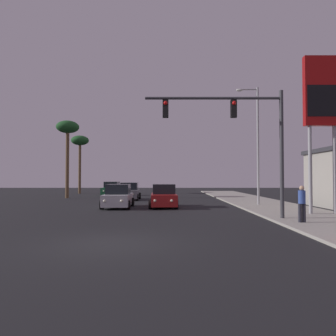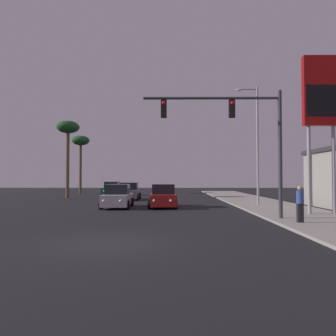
% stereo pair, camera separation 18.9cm
% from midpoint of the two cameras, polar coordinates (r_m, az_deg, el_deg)
% --- Properties ---
extents(ground_plane, '(120.00, 120.00, 0.00)m').
position_cam_midpoint_polar(ground_plane, '(11.12, -10.74, -12.84)').
color(ground_plane, black).
extents(sidewalk_right, '(5.00, 60.00, 0.12)m').
position_cam_midpoint_polar(sidewalk_right, '(22.13, 19.86, -7.04)').
color(sidewalk_right, '#9E998E').
rests_on(sidewalk_right, ground).
extents(car_silver, '(2.04, 4.33, 1.68)m').
position_cam_midpoint_polar(car_silver, '(23.99, -9.01, -5.02)').
color(car_silver, '#B7B7BC').
rests_on(car_silver, ground).
extents(car_grey, '(2.04, 4.34, 1.68)m').
position_cam_midpoint_polar(car_grey, '(32.53, -7.02, -4.15)').
color(car_grey, slate).
rests_on(car_grey, ground).
extents(car_green, '(2.04, 4.33, 1.68)m').
position_cam_midpoint_polar(car_green, '(40.39, -10.01, -3.67)').
color(car_green, '#195933').
rests_on(car_green, ground).
extents(car_red, '(2.04, 4.34, 1.68)m').
position_cam_midpoint_polar(car_red, '(24.03, -1.08, -5.03)').
color(car_red, maroon).
rests_on(car_red, ground).
extents(traffic_light_mast, '(7.05, 0.36, 6.50)m').
position_cam_midpoint_polar(traffic_light_mast, '(17.18, 12.41, 6.90)').
color(traffic_light_mast, '#38383D').
rests_on(traffic_light_mast, sidewalk_right).
extents(street_lamp, '(1.74, 0.24, 9.00)m').
position_cam_midpoint_polar(street_lamp, '(26.09, 14.81, 4.87)').
color(street_lamp, '#99999E').
rests_on(street_lamp, sidewalk_right).
extents(gas_station_sign, '(2.00, 0.42, 9.00)m').
position_cam_midpoint_polar(gas_station_sign, '(20.98, 24.83, 10.73)').
color(gas_station_sign, '#99999E').
rests_on(gas_station_sign, sidewalk_right).
extents(pedestrian_on_sidewalk, '(0.34, 0.32, 1.67)m').
position_cam_midpoint_polar(pedestrian_on_sidewalk, '(16.19, 21.87, -5.55)').
color(pedestrian_on_sidewalk, '#23232D').
rests_on(pedestrian_on_sidewalk, sidewalk_right).
extents(palm_tree_mid, '(2.40, 2.40, 8.24)m').
position_cam_midpoint_polar(palm_tree_mid, '(36.70, -17.33, 6.18)').
color(palm_tree_mid, brown).
rests_on(palm_tree_mid, ground).
extents(palm_tree_far, '(2.40, 2.40, 7.95)m').
position_cam_midpoint_polar(palm_tree_far, '(46.59, -15.30, 4.17)').
color(palm_tree_far, brown).
rests_on(palm_tree_far, ground).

